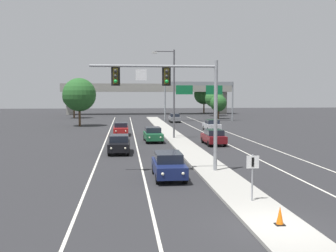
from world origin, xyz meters
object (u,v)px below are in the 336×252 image
tree_far_left_b (74,97)px  car_receding_silver (212,125)px  traffic_cone_median_nose (280,216)px  tree_far_right_a (204,94)px  tree_far_right_c (218,103)px  highway_sign_gantry (199,89)px  car_oncoming_black (119,144)px  car_oncoming_red (121,129)px  median_sign_post (253,171)px  car_receding_grey (175,118)px  street_lamp_median (172,88)px  tree_far_left_a (79,95)px  car_oncoming_green (153,134)px  car_receding_darkred (214,137)px  tree_far_right_b (214,98)px  overhead_signal_mast (175,91)px  car_oncoming_navy (169,165)px

tree_far_left_b → car_receding_silver: bearing=-54.5°
traffic_cone_median_nose → tree_far_right_a: bearing=80.7°
traffic_cone_median_nose → tree_far_right_c: bearing=78.8°
highway_sign_gantry → tree_far_right_c: (5.15, 6.04, -2.94)m
car_oncoming_black → car_oncoming_red: 15.47m
median_sign_post → car_receding_grey: size_ratio=0.49×
tree_far_right_c → tree_far_left_b: (-29.87, 5.44, 1.32)m
median_sign_post → highway_sign_gantry: (8.10, 57.67, 4.58)m
median_sign_post → street_lamp_median: size_ratio=0.22×
tree_far_left_b → tree_far_right_a: bearing=30.5°
tree_far_right_a → tree_far_left_a: bearing=-124.9°
car_oncoming_black → car_receding_grey: 38.82m
highway_sign_gantry → tree_far_left_b: (-24.72, 11.48, -1.62)m
car_oncoming_green → car_receding_darkred: (5.96, -3.18, 0.00)m
highway_sign_gantry → tree_far_right_b: bearing=68.0°
tree_far_left_b → street_lamp_median: bearing=-68.9°
traffic_cone_median_nose → highway_sign_gantry: (8.15, 61.24, 5.66)m
car_oncoming_green → car_receding_silver: size_ratio=1.01×
overhead_signal_mast → car_oncoming_black: (-3.76, 9.52, -4.55)m
car_receding_darkred → car_receding_grey: same height
tree_far_right_b → car_oncoming_black: bearing=-110.4°
car_oncoming_green → tree_far_left_b: bearing=107.3°
overhead_signal_mast → car_receding_darkred: 16.05m
car_receding_darkred → tree_far_right_a: size_ratio=0.58×
highway_sign_gantry → overhead_signal_mast: bearing=-102.2°
car_oncoming_navy → tree_far_right_b: (18.05, 67.90, 3.29)m
car_oncoming_navy → tree_far_left_b: size_ratio=0.64×
street_lamp_median → tree_far_right_b: bearing=71.7°
street_lamp_median → tree_far_right_a: bearing=75.5°
tree_far_right_a → car_receding_silver: bearing=-99.9°
median_sign_post → tree_far_right_b: (14.75, 74.11, 2.52)m
tree_far_right_b → tree_far_right_a: (0.22, 13.63, 0.92)m
car_receding_grey → street_lamp_median: bearing=-97.6°
car_receding_darkred → car_receding_silver: same height
car_oncoming_red → tree_far_left_a: size_ratio=0.58×
car_oncoming_navy → car_receding_silver: same height
highway_sign_gantry → tree_far_left_b: 27.31m
highway_sign_gantry → tree_far_right_c: size_ratio=2.69×
car_receding_silver → car_receding_grey: bearing=99.9°
car_oncoming_black → tree_far_right_b: (21.21, 56.91, 3.29)m
street_lamp_median → car_receding_darkred: size_ratio=2.23×
car_oncoming_red → car_receding_silver: 13.37m
tree_far_right_b → highway_sign_gantry: bearing=-112.0°
overhead_signal_mast → car_oncoming_red: size_ratio=1.84×
tree_far_right_b → street_lamp_median: bearing=-108.3°
street_lamp_median → median_sign_post: bearing=-88.8°
tree_far_right_c → car_receding_silver: bearing=-105.0°
car_oncoming_navy → traffic_cone_median_nose: size_ratio=6.04×
car_oncoming_black → tree_far_left_a: (-6.67, 30.31, 4.20)m
median_sign_post → tree_far_right_c: (13.25, 63.71, 1.63)m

